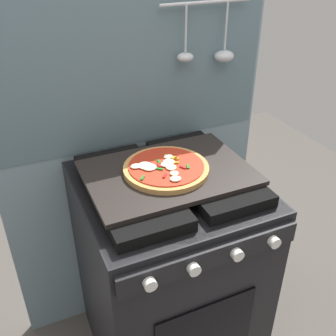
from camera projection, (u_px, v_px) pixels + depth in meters
kitchen_backsplash at (136, 158)px, 1.63m from camera, size 1.10×0.09×1.55m
stove at (168, 272)px, 1.55m from camera, size 0.60×0.64×0.90m
baking_tray at (168, 173)px, 1.31m from camera, size 0.54×0.38×0.02m
pizza_left at (165, 168)px, 1.30m from camera, size 0.28×0.28×0.03m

